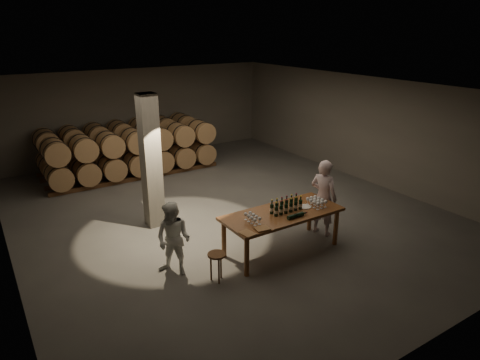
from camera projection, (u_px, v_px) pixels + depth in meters
room at (151, 162)px, 9.98m from camera, size 12.00×12.00×12.00m
tasting_table at (282, 217)px, 9.03m from camera, size 2.60×1.10×0.90m
barrel_stack_back at (121, 143)px, 14.62m from camera, size 5.48×0.95×1.57m
barrel_stack_front at (135, 152)px, 13.52m from camera, size 5.48×0.95×1.57m
bottle_cluster at (286, 206)px, 9.01m from camera, size 0.73×0.23×0.32m
lying_bottles at (296, 216)px, 8.73m from camera, size 0.50×0.09×0.09m
glass_cluster_left at (253, 217)px, 8.52m from camera, size 0.19×0.41×0.16m
glass_cluster_right at (317, 201)px, 9.28m from camera, size 0.30×0.41×0.17m
plate at (305, 207)px, 9.26m from camera, size 0.27×0.27×0.02m
notebook_near at (262, 229)px, 8.23m from camera, size 0.30×0.25×0.03m
notebook_corner at (247, 233)px, 8.05m from camera, size 0.27×0.32×0.02m
pen at (266, 229)px, 8.26m from camera, size 0.15×0.03×0.01m
stool at (217, 259)px, 8.04m from camera, size 0.35×0.35×0.58m
person_man at (323, 197)px, 9.78m from camera, size 0.61×0.76×1.80m
person_woman at (174, 239)px, 8.20m from camera, size 0.89×0.92×1.49m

